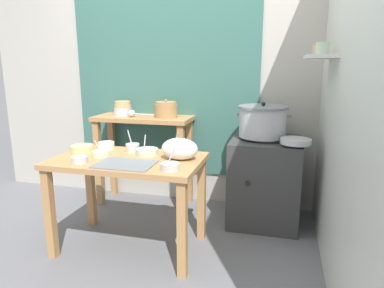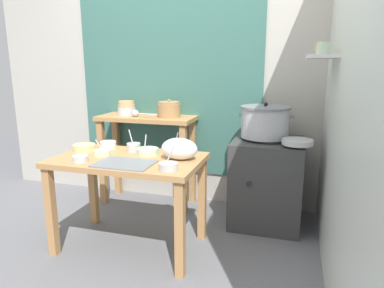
% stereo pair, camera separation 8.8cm
% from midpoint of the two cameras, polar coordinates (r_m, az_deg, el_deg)
% --- Properties ---
extents(ground_plane, '(9.00, 9.00, 0.00)m').
position_cam_midpoint_polar(ground_plane, '(2.88, -7.28, -16.11)').
color(ground_plane, slate).
extents(wall_back, '(4.40, 0.12, 2.60)m').
position_cam_midpoint_polar(wall_back, '(3.53, 0.70, 11.43)').
color(wall_back, '#B2ADA3').
rests_on(wall_back, ground).
extents(wall_right, '(0.30, 3.20, 2.60)m').
position_cam_midpoint_polar(wall_right, '(2.52, 24.91, 9.60)').
color(wall_right, silver).
rests_on(wall_right, ground).
extents(prep_table, '(1.10, 0.66, 0.72)m').
position_cam_midpoint_polar(prep_table, '(2.65, -9.45, -4.52)').
color(prep_table, '#B27F4C').
rests_on(prep_table, ground).
extents(back_shelf_table, '(0.96, 0.40, 0.90)m').
position_cam_midpoint_polar(back_shelf_table, '(3.48, -6.70, 0.97)').
color(back_shelf_table, '#B27F4C').
rests_on(back_shelf_table, ground).
extents(stove_block, '(0.60, 0.61, 0.78)m').
position_cam_midpoint_polar(stove_block, '(3.17, 12.96, -6.05)').
color(stove_block, '#383838').
rests_on(stove_block, ground).
extents(steamer_pot, '(0.48, 0.43, 0.31)m').
position_cam_midpoint_polar(steamer_pot, '(3.06, 12.74, 3.60)').
color(steamer_pot, '#B7BABF').
rests_on(steamer_pot, stove_block).
extents(clay_pot, '(0.22, 0.22, 0.17)m').
position_cam_midpoint_polar(clay_pot, '(3.35, -3.05, 5.68)').
color(clay_pot, '#A37A4C').
rests_on(clay_pot, back_shelf_table).
extents(bowl_stack_enamel, '(0.19, 0.19, 0.14)m').
position_cam_midpoint_polar(bowl_stack_enamel, '(3.54, -10.02, 5.76)').
color(bowl_stack_enamel, '#B7BABF').
rests_on(bowl_stack_enamel, back_shelf_table).
extents(ladle, '(0.29, 0.11, 0.07)m').
position_cam_midpoint_polar(ladle, '(3.41, -8.45, 5.02)').
color(ladle, '#B7BABF').
rests_on(ladle, back_shelf_table).
extents(serving_tray, '(0.40, 0.28, 0.01)m').
position_cam_midpoint_polar(serving_tray, '(2.44, -10.02, -3.19)').
color(serving_tray, slate).
rests_on(serving_tray, prep_table).
extents(plastic_bag, '(0.27, 0.17, 0.16)m').
position_cam_midpoint_polar(plastic_bag, '(2.51, -1.10, -0.79)').
color(plastic_bag, white).
rests_on(plastic_bag, prep_table).
extents(wide_pan, '(0.24, 0.24, 0.04)m').
position_cam_midpoint_polar(wide_pan, '(2.86, 17.82, 0.31)').
color(wide_pan, '#B7BABF').
rests_on(wide_pan, stove_block).
extents(prep_bowl_0, '(0.11, 0.11, 0.04)m').
position_cam_midpoint_polar(prep_bowl_0, '(2.58, -17.00, -2.27)').
color(prep_bowl_0, '#B7BABF').
rests_on(prep_bowl_0, prep_table).
extents(prep_bowl_1, '(0.13, 0.13, 0.13)m').
position_cam_midpoint_polar(prep_bowl_1, '(2.71, -13.74, -1.34)').
color(prep_bowl_1, beige).
rests_on(prep_bowl_1, prep_table).
extents(prep_bowl_2, '(0.18, 0.18, 0.05)m').
position_cam_midpoint_polar(prep_bowl_2, '(2.89, -16.51, -0.53)').
color(prep_bowl_2, '#E5C684').
rests_on(prep_bowl_2, prep_table).
extents(prep_bowl_3, '(0.17, 0.17, 0.15)m').
position_cam_midpoint_polar(prep_bowl_3, '(2.68, -6.36, -1.16)').
color(prep_bowl_3, '#B7D1AD').
rests_on(prep_bowl_3, prep_table).
extents(prep_bowl_4, '(0.13, 0.13, 0.06)m').
position_cam_midpoint_polar(prep_bowl_4, '(2.92, -12.79, -0.11)').
color(prep_bowl_4, silver).
rests_on(prep_bowl_4, prep_table).
extents(prep_bowl_5, '(0.11, 0.11, 0.17)m').
position_cam_midpoint_polar(prep_bowl_5, '(2.79, -8.70, -0.47)').
color(prep_bowl_5, '#B7BABF').
rests_on(prep_bowl_5, prep_table).
extents(prep_bowl_6, '(0.13, 0.13, 0.16)m').
position_cam_midpoint_polar(prep_bowl_6, '(2.28, -2.79, -3.64)').
color(prep_bowl_6, '#B7BABF').
rests_on(prep_bowl_6, prep_table).
extents(prep_bowl_7, '(0.13, 0.13, 0.16)m').
position_cam_midpoint_polar(prep_bowl_7, '(2.72, -2.06, -0.62)').
color(prep_bowl_7, '#B7BABF').
rests_on(prep_bowl_7, prep_table).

